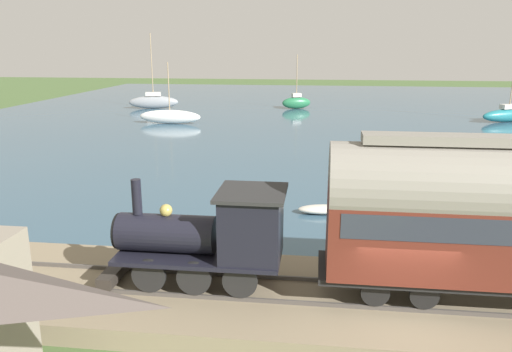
# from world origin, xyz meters

# --- Properties ---
(ground_plane) EXTENTS (200.00, 200.00, 0.00)m
(ground_plane) POSITION_xyz_m (0.00, 0.00, 0.00)
(ground_plane) COLOR #476033
(harbor_water) EXTENTS (80.00, 80.00, 0.01)m
(harbor_water) POSITION_xyz_m (43.41, 0.00, 0.00)
(harbor_water) COLOR #38566B
(harbor_water) RESTS_ON ground
(rail_embankment) EXTENTS (5.10, 56.00, 0.70)m
(rail_embankment) POSITION_xyz_m (0.56, 0.00, 0.29)
(rail_embankment) COLOR #84755B
(rail_embankment) RESTS_ON ground
(steam_locomotive) EXTENTS (2.05, 5.25, 3.05)m
(steam_locomotive) POSITION_xyz_m (0.56, 5.17, 2.26)
(steam_locomotive) COLOR black
(steam_locomotive) RESTS_ON rail_embankment
(sailboat_white) EXTENTS (1.31, 6.06, 5.83)m
(sailboat_white) POSITION_xyz_m (34.29, 16.57, 0.69)
(sailboat_white) COLOR white
(sailboat_white) RESTS_ON harbor_water
(sailboat_gray) EXTENTS (2.31, 5.97, 8.74)m
(sailboat_gray) POSITION_xyz_m (45.67, 21.98, 0.83)
(sailboat_gray) COLOR gray
(sailboat_gray) RESTS_ON harbor_water
(sailboat_teal) EXTENTS (3.69, 6.06, 8.19)m
(sailboat_teal) POSITION_xyz_m (39.59, -16.36, 0.73)
(sailboat_teal) COLOR #1E707A
(sailboat_teal) RESTS_ON harbor_water
(sailboat_green) EXTENTS (2.34, 3.68, 6.31)m
(sailboat_green) POSITION_xyz_m (47.56, 4.97, 0.78)
(sailboat_green) COLOR #236B42
(sailboat_green) RESTS_ON harbor_water
(rowboat_near_shore) EXTENTS (1.14, 2.36, 0.38)m
(rowboat_near_shore) POSITION_xyz_m (9.23, 1.97, 0.20)
(rowboat_near_shore) COLOR beige
(rowboat_near_shore) RESTS_ON harbor_water
(rowboat_off_pier) EXTENTS (1.84, 2.61, 0.54)m
(rowboat_off_pier) POSITION_xyz_m (12.72, -3.27, 0.28)
(rowboat_off_pier) COLOR silver
(rowboat_off_pier) RESTS_ON harbor_water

